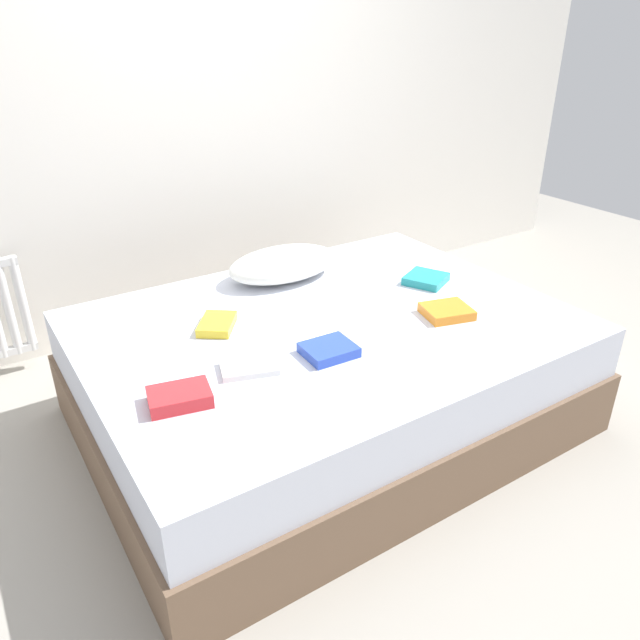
{
  "coord_description": "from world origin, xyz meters",
  "views": [
    {
      "loc": [
        -1.25,
        -1.87,
        1.64
      ],
      "look_at": [
        0.0,
        0.05,
        0.48
      ],
      "focal_mm": 33.85,
      "sensor_mm": 36.0,
      "label": 1
    }
  ],
  "objects_px": {
    "pillow": "(283,264)",
    "textbook_blue": "(329,350)",
    "textbook_red": "(180,397)",
    "textbook_yellow": "(217,324)",
    "textbook_teal": "(426,279)",
    "textbook_orange": "(447,311)",
    "textbook_white": "(249,367)",
    "bed": "(326,372)"
  },
  "relations": [
    {
      "from": "textbook_yellow",
      "to": "textbook_teal",
      "type": "distance_m",
      "value": 1.04
    },
    {
      "from": "textbook_red",
      "to": "pillow",
      "type": "bearing_deg",
      "value": 54.19
    },
    {
      "from": "textbook_blue",
      "to": "textbook_orange",
      "type": "relative_size",
      "value": 0.98
    },
    {
      "from": "textbook_red",
      "to": "textbook_teal",
      "type": "xyz_separation_m",
      "value": [
        1.35,
        0.32,
        -0.01
      ]
    },
    {
      "from": "textbook_white",
      "to": "textbook_yellow",
      "type": "bearing_deg",
      "value": 101.56
    },
    {
      "from": "bed",
      "to": "textbook_white",
      "type": "bearing_deg",
      "value": -158.5
    },
    {
      "from": "pillow",
      "to": "textbook_teal",
      "type": "bearing_deg",
      "value": -38.07
    },
    {
      "from": "pillow",
      "to": "textbook_blue",
      "type": "bearing_deg",
      "value": -107.27
    },
    {
      "from": "textbook_blue",
      "to": "textbook_teal",
      "type": "bearing_deg",
      "value": 24.89
    },
    {
      "from": "bed",
      "to": "pillow",
      "type": "relative_size",
      "value": 3.59
    },
    {
      "from": "bed",
      "to": "textbook_blue",
      "type": "bearing_deg",
      "value": -121.85
    },
    {
      "from": "textbook_blue",
      "to": "textbook_teal",
      "type": "distance_m",
      "value": 0.83
    },
    {
      "from": "textbook_orange",
      "to": "textbook_red",
      "type": "bearing_deg",
      "value": -165.04
    },
    {
      "from": "textbook_orange",
      "to": "textbook_red",
      "type": "distance_m",
      "value": 1.19
    },
    {
      "from": "textbook_orange",
      "to": "textbook_yellow",
      "type": "relative_size",
      "value": 1.02
    },
    {
      "from": "textbook_blue",
      "to": "textbook_white",
      "type": "distance_m",
      "value": 0.31
    },
    {
      "from": "textbook_blue",
      "to": "textbook_yellow",
      "type": "bearing_deg",
      "value": 124.0
    },
    {
      "from": "textbook_yellow",
      "to": "textbook_blue",
      "type": "bearing_deg",
      "value": -111.68
    },
    {
      "from": "textbook_blue",
      "to": "textbook_teal",
      "type": "height_order",
      "value": "textbook_blue"
    },
    {
      "from": "pillow",
      "to": "textbook_orange",
      "type": "xyz_separation_m",
      "value": [
        0.37,
        -0.74,
        -0.05
      ]
    },
    {
      "from": "textbook_white",
      "to": "textbook_teal",
      "type": "xyz_separation_m",
      "value": [
        1.07,
        0.25,
        0.01
      ]
    },
    {
      "from": "textbook_red",
      "to": "textbook_yellow",
      "type": "distance_m",
      "value": 0.54
    },
    {
      "from": "textbook_orange",
      "to": "textbook_red",
      "type": "xyz_separation_m",
      "value": [
        -1.19,
        -0.0,
        0.0
      ]
    },
    {
      "from": "textbook_yellow",
      "to": "pillow",
      "type": "bearing_deg",
      "value": -20.76
    },
    {
      "from": "textbook_blue",
      "to": "textbook_white",
      "type": "bearing_deg",
      "value": 170.36
    },
    {
      "from": "pillow",
      "to": "textbook_red",
      "type": "height_order",
      "value": "pillow"
    },
    {
      "from": "pillow",
      "to": "textbook_yellow",
      "type": "xyz_separation_m",
      "value": [
        -0.49,
        -0.31,
        -0.05
      ]
    },
    {
      "from": "textbook_red",
      "to": "textbook_white",
      "type": "height_order",
      "value": "textbook_red"
    },
    {
      "from": "textbook_red",
      "to": "bed",
      "type": "bearing_deg",
      "value": 30.23
    },
    {
      "from": "textbook_red",
      "to": "textbook_teal",
      "type": "relative_size",
      "value": 1.11
    },
    {
      "from": "textbook_white",
      "to": "textbook_yellow",
      "type": "height_order",
      "value": "textbook_yellow"
    },
    {
      "from": "textbook_red",
      "to": "textbook_white",
      "type": "bearing_deg",
      "value": 24.73
    },
    {
      "from": "textbook_white",
      "to": "textbook_orange",
      "type": "bearing_deg",
      "value": 13.65
    },
    {
      "from": "textbook_red",
      "to": "textbook_white",
      "type": "xyz_separation_m",
      "value": [
        0.29,
        0.06,
        -0.01
      ]
    },
    {
      "from": "textbook_orange",
      "to": "textbook_yellow",
      "type": "bearing_deg",
      "value": 168.66
    },
    {
      "from": "textbook_yellow",
      "to": "textbook_teal",
      "type": "height_order",
      "value": "textbook_teal"
    },
    {
      "from": "textbook_blue",
      "to": "pillow",
      "type": "bearing_deg",
      "value": 75.18
    },
    {
      "from": "textbook_orange",
      "to": "pillow",
      "type": "bearing_deg",
      "value": 131.62
    },
    {
      "from": "pillow",
      "to": "textbook_orange",
      "type": "bearing_deg",
      "value": -63.31
    },
    {
      "from": "textbook_blue",
      "to": "textbook_red",
      "type": "height_order",
      "value": "textbook_red"
    },
    {
      "from": "textbook_orange",
      "to": "textbook_red",
      "type": "relative_size",
      "value": 0.96
    },
    {
      "from": "textbook_blue",
      "to": "textbook_red",
      "type": "distance_m",
      "value": 0.59
    }
  ]
}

